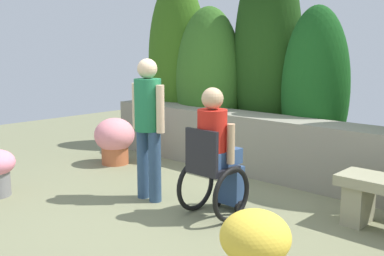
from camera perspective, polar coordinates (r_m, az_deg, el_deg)
The scene contains 7 objects.
ground_plane at distance 4.94m, azimuth -1.08°, elevation -10.25°, with size 13.50×13.50×0.00m, color #757756.
stone_retaining_wall at distance 6.15m, azimuth 10.25°, elevation -2.40°, with size 5.80×0.56×0.81m, color gray.
hedge_backdrop at distance 6.42m, azimuth 15.47°, elevation 6.63°, with size 6.61×1.10×3.17m.
person_in_wheelchair at distance 4.64m, azimuth 2.97°, elevation -3.60°, with size 0.53×0.66×1.33m.
person_standing_companion at distance 5.08m, azimuth -5.52°, elevation 0.97°, with size 0.49×0.30×1.60m.
flower_pot_purple_near at distance 3.33m, azimuth 7.92°, elevation -14.12°, with size 0.51×0.51×0.60m.
flower_pot_terracotta_by_wall at distance 6.84m, azimuth -9.68°, elevation -1.37°, with size 0.60×0.60×0.69m.
Camera 1 is at (3.23, -3.33, 1.72)m, focal length 42.53 mm.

